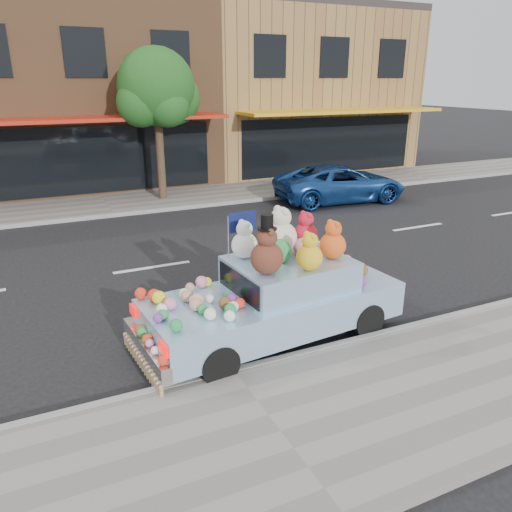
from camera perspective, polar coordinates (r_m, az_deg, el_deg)
ground at (r=11.93m, az=-11.78°, el=-1.29°), size 120.00×120.00×0.00m
near_sidewalk at (r=6.49m, az=2.80°, el=-19.73°), size 60.00×3.00×0.12m
far_sidewalk at (r=18.06m, az=-16.72°, el=5.62°), size 60.00×3.00×0.12m
near_kerb at (r=7.59m, az=-2.58°, el=-13.17°), size 60.00×0.12×0.13m
far_kerb at (r=16.61m, az=-15.91°, el=4.54°), size 60.00×0.12×0.13m
storefront_mid at (r=23.02m, az=-19.87°, el=17.20°), size 10.00×9.80×7.30m
storefront_right at (r=26.03m, az=3.71°, el=18.41°), size 10.00×9.80×7.30m
street_tree at (r=18.03m, az=-11.26°, el=17.74°), size 3.00×2.70×5.22m
car_blue at (r=18.21m, az=9.64°, el=8.19°), size 4.86×2.56×1.30m
art_car at (r=8.34m, az=2.23°, el=-4.28°), size 4.62×2.12×2.29m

